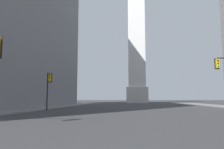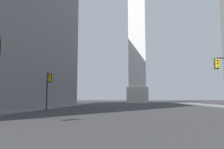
# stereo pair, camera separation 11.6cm
# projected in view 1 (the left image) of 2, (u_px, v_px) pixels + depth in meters

# --- Properties ---
(sidewalk_left) EXTENTS (5.00, 89.34, 0.15)m
(sidewalk_left) POSITION_uv_depth(u_px,v_px,m) (28.00, 109.00, 30.49)
(sidewalk_left) COLOR slate
(sidewalk_left) RESTS_ON ground_plane
(obelisk) EXTENTS (7.34, 7.34, 57.23)m
(obelisk) POSITION_uv_depth(u_px,v_px,m) (136.00, 27.00, 78.92)
(obelisk) COLOR silver
(obelisk) RESTS_ON ground_plane
(traffic_light_mid_left) EXTENTS (0.77, 0.51, 5.20)m
(traffic_light_mid_left) POSITION_uv_depth(u_px,v_px,m) (48.00, 85.00, 30.68)
(traffic_light_mid_left) COLOR black
(traffic_light_mid_left) RESTS_ON ground_plane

